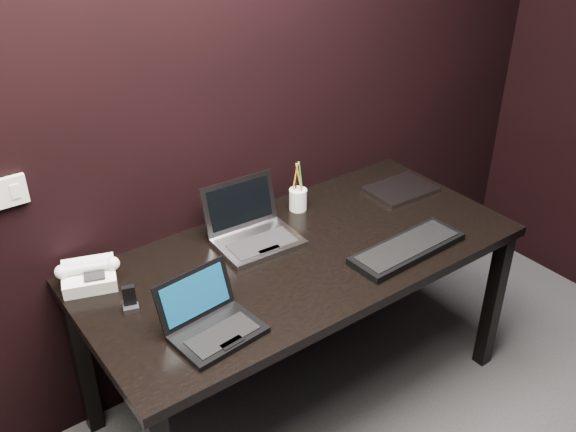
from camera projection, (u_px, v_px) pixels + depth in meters
wall_back at (169, 99)px, 2.30m from camera, size 4.00×0.00×4.00m
wall_switch at (3, 193)px, 2.06m from camera, size 0.15×0.02×0.10m
desk at (301, 268)px, 2.50m from camera, size 1.70×0.80×0.74m
netbook at (211, 322)px, 2.04m from camera, size 0.30×0.27×0.18m
silver_laptop at (253, 232)px, 2.50m from camera, size 0.33×0.30×0.22m
ext_keyboard at (407, 248)px, 2.45m from camera, size 0.49×0.18×0.03m
closed_laptop at (401, 189)px, 2.87m from camera, size 0.30×0.22×0.02m
desk_phone at (89, 275)px, 2.26m from camera, size 0.23×0.22×0.11m
mobile_phone at (130, 301)px, 2.14m from camera, size 0.06×0.06×0.09m
pen_cup at (298, 198)px, 2.71m from camera, size 0.09×0.09×0.22m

